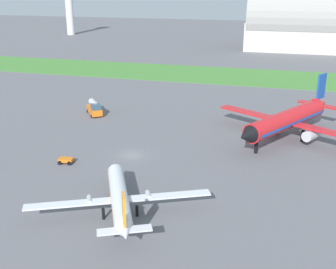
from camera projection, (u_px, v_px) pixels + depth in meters
name	position (u px, v px, depth m)	size (l,w,h in m)	color
ground_plane	(132.00, 155.00, 76.31)	(600.00, 600.00, 0.00)	slate
grass_taxiway_strip	(209.00, 75.00, 143.50)	(360.00, 28.00, 0.08)	#478438
airplane_midfield_jet	(288.00, 119.00, 82.95)	(28.62, 28.58, 11.17)	red
airplane_foreground_turboprop	(119.00, 197.00, 55.77)	(22.49, 19.55, 7.28)	silver
fuel_truck_midfield	(94.00, 108.00, 99.45)	(5.85, 6.62, 3.29)	orange
baggage_cart_by_runway	(66.00, 160.00, 72.76)	(2.62, 2.10, 0.90)	orange
hangar_distant	(325.00, 22.00, 190.18)	(67.87, 28.26, 29.19)	#BCB7B2
control_tower	(69.00, 3.00, 249.24)	(8.00, 8.00, 29.94)	silver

